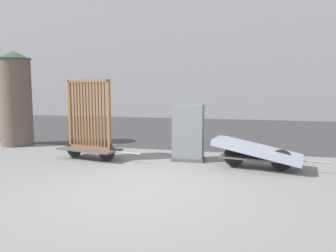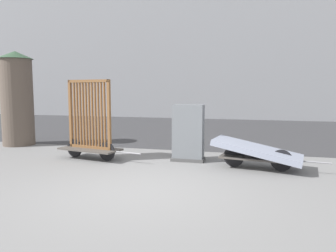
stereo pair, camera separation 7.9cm
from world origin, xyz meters
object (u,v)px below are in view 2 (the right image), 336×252
utility_cabinet (188,135)px  advertising_column (17,98)px  bike_cart_with_bedframe (90,131)px  bike_cart_with_mattress (257,152)px

utility_cabinet → advertising_column: size_ratio=0.47×
bike_cart_with_bedframe → advertising_column: advertising_column is taller
bike_cart_with_mattress → advertising_column: (-7.36, 1.36, 1.12)m
advertising_column → utility_cabinet: bearing=-9.3°
bike_cart_with_bedframe → utility_cabinet: bearing=21.3°
advertising_column → bike_cart_with_mattress: bearing=-10.5°
utility_cabinet → advertising_column: bearing=170.7°
bike_cart_with_mattress → advertising_column: 7.57m
bike_cart_with_bedframe → utility_cabinet: 2.49m
bike_cart_with_bedframe → bike_cart_with_mattress: bike_cart_with_bedframe is taller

